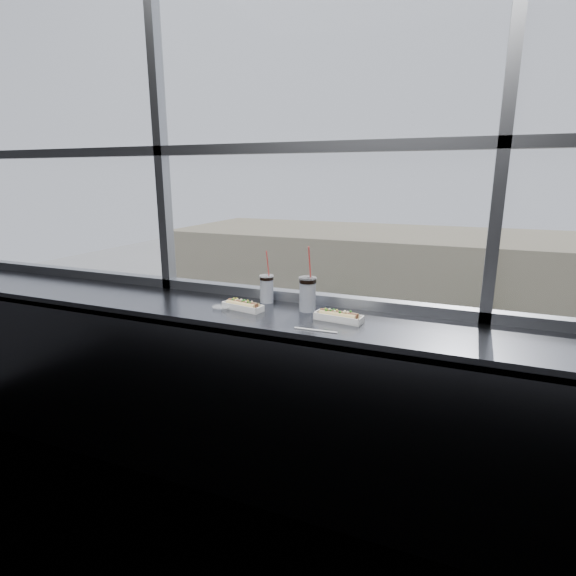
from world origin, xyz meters
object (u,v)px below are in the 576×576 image
at_px(hotdog_tray_left, 243,305).
at_px(hotdog_tray_right, 339,316).
at_px(car_far_b, 497,388).
at_px(soda_cup_left, 267,287).
at_px(loose_straw, 316,330).
at_px(car_near_a, 166,393).
at_px(soda_cup_right, 308,292).
at_px(wrapper, 221,307).
at_px(pedestrian_a, 374,340).
at_px(car_near_b, 280,418).
at_px(pedestrian_c, 533,374).
at_px(tree_left, 333,313).
at_px(tree_center, 481,330).

xyz_separation_m(hotdog_tray_left, hotdog_tray_right, (0.57, 0.01, 0.00)).
bearing_deg(car_far_b, soda_cup_left, 168.68).
bearing_deg(loose_straw, car_near_a, 128.77).
relative_size(hotdog_tray_left, soda_cup_right, 0.70).
distance_m(soda_cup_right, wrapper, 0.51).
height_order(hotdog_tray_right, wrapper, hotdog_tray_right).
bearing_deg(wrapper, soda_cup_right, 18.63).
bearing_deg(pedestrian_a, soda_cup_left, -170.46).
height_order(wrapper, pedestrian_a, wrapper).
distance_m(hotdog_tray_right, car_far_b, 26.86).
bearing_deg(hotdog_tray_left, car_near_b, 123.15).
distance_m(hotdog_tray_right, pedestrian_c, 29.76).
bearing_deg(wrapper, car_near_b, 112.30).
bearing_deg(soda_cup_right, tree_left, 106.04).
relative_size(loose_straw, tree_left, 0.05).
xyz_separation_m(wrapper, tree_left, (-7.63, 28.33, -9.11)).
relative_size(soda_cup_left, pedestrian_a, 0.16).
height_order(hotdog_tray_left, pedestrian_c, hotdog_tray_left).
distance_m(soda_cup_right, car_near_a, 24.14).
distance_m(car_near_b, tree_left, 12.18).
relative_size(car_near_a, tree_center, 1.40).
bearing_deg(hotdog_tray_right, soda_cup_left, 166.82).
bearing_deg(hotdog_tray_left, hotdog_tray_right, 11.47).
distance_m(hotdog_tray_right, loose_straw, 0.21).
bearing_deg(hotdog_tray_left, soda_cup_right, 29.27).
xyz_separation_m(hotdog_tray_right, car_near_b, (-7.38, 16.28, -11.01)).
distance_m(loose_straw, wrapper, 0.64).
bearing_deg(hotdog_tray_left, loose_straw, -9.82).
height_order(hotdog_tray_right, tree_left, hotdog_tray_right).
bearing_deg(car_near_a, hotdog_tray_left, -140.56).
bearing_deg(car_far_b, wrapper, 168.33).
xyz_separation_m(hotdog_tray_right, soda_cup_left, (-0.50, 0.18, 0.07)).
height_order(soda_cup_left, car_near_a, soda_cup_left).
relative_size(soda_cup_left, car_near_a, 0.05).
bearing_deg(hotdog_tray_right, tree_center, 93.15).
xyz_separation_m(car_far_b, car_near_a, (-17.05, -8.00, 0.12)).
relative_size(soda_cup_left, pedestrian_c, 0.17).
relative_size(tree_left, tree_center, 0.99).
bearing_deg(car_near_b, pedestrian_c, -50.99).
height_order(loose_straw, car_near_a, loose_straw).
bearing_deg(pedestrian_a, car_near_b, 171.21).
bearing_deg(wrapper, loose_straw, -13.14).
bearing_deg(soda_cup_left, car_near_a, 130.57).
relative_size(hotdog_tray_left, pedestrian_c, 0.14).
xyz_separation_m(pedestrian_c, pedestrian_a, (-10.28, 2.08, 0.08)).
xyz_separation_m(hotdog_tray_right, loose_straw, (-0.06, -0.20, -0.02)).
distance_m(hotdog_tray_left, loose_straw, 0.54).
distance_m(wrapper, tree_left, 30.72).
xyz_separation_m(car_far_b, tree_left, (-11.07, 4.00, 2.02)).
height_order(soda_cup_left, pedestrian_a, soda_cup_left).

